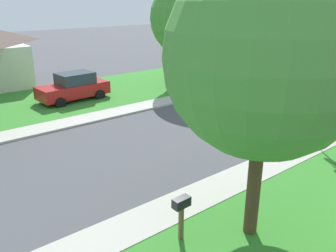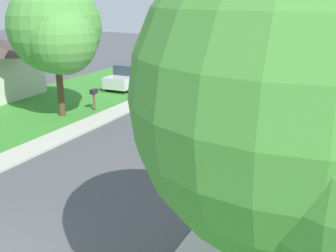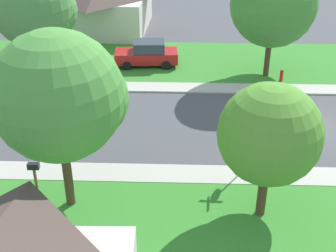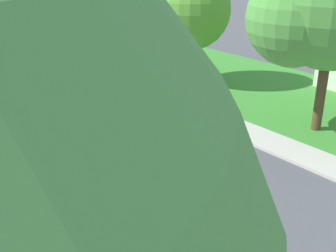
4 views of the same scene
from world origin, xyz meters
TOP-DOWN VIEW (x-y plane):
  - ground_plane at (0.00, 0.00)m, footprint 120.00×120.00m
  - sidewalk_east at (4.70, 12.00)m, footprint 1.40×56.00m
  - lawn_east at (9.40, 12.00)m, footprint 8.00×56.00m
  - sidewalk_west at (-4.70, 12.00)m, footprint 1.40×56.00m
  - stop_sign_near_corner at (4.52, -4.77)m, footprint 0.92×0.92m
  - stop_sign_far_corner at (-4.58, 4.40)m, footprint 0.92×0.92m
  - car_red_behind_trees at (8.51, 9.52)m, footprint 2.26×4.41m
  - tree_across_left at (7.14, 1.33)m, footprint 5.75×5.35m
  - tree_sidewalk_far at (-6.61, 11.28)m, footprint 5.17×4.81m
  - fire_hydrant at (5.95, 0.68)m, footprint 0.38×0.22m
  - mailbox at (-5.94, 13.14)m, footprint 0.25×0.49m

SIDE VIEW (x-z plane):
  - ground_plane at x=0.00m, z-range 0.00..0.00m
  - lawn_east at x=9.40m, z-range 0.00..0.08m
  - sidewalk_east at x=4.70m, z-range 0.00..0.10m
  - sidewalk_west at x=-4.70m, z-range 0.00..0.10m
  - fire_hydrant at x=5.95m, z-range 0.02..0.85m
  - car_red_behind_trees at x=8.51m, z-range -0.01..1.75m
  - mailbox at x=-5.94m, z-range 0.35..1.66m
  - stop_sign_near_corner at x=4.52m, z-range 0.50..3.27m
  - stop_sign_far_corner at x=-4.58m, z-range 0.50..3.27m
  - tree_across_left at x=7.14m, z-range 0.88..8.36m
  - tree_sidewalk_far at x=-6.61m, z-range 1.05..8.30m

